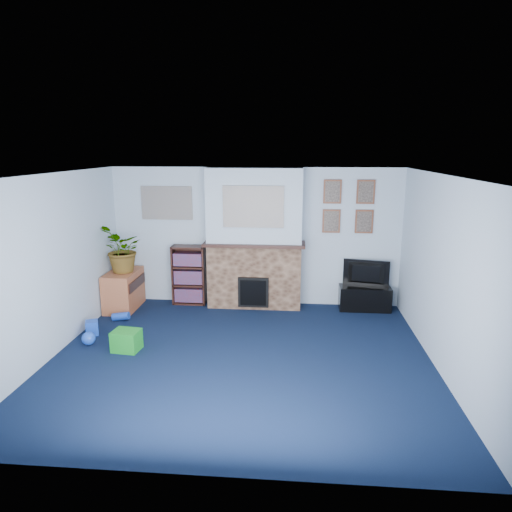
# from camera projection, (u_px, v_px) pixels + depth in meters

# --- Properties ---
(floor) EXTENTS (5.00, 4.50, 0.01)m
(floor) POSITION_uv_depth(u_px,v_px,m) (241.00, 358.00, 6.05)
(floor) COLOR black
(floor) RESTS_ON ground
(ceiling) EXTENTS (5.00, 4.50, 0.01)m
(ceiling) POSITION_uv_depth(u_px,v_px,m) (239.00, 175.00, 5.50)
(ceiling) COLOR white
(ceiling) RESTS_ON wall_back
(wall_back) EXTENTS (5.00, 0.04, 2.40)m
(wall_back) POSITION_uv_depth(u_px,v_px,m) (255.00, 237.00, 7.96)
(wall_back) COLOR silver
(wall_back) RESTS_ON ground
(wall_front) EXTENTS (5.00, 0.04, 2.40)m
(wall_front) POSITION_uv_depth(u_px,v_px,m) (206.00, 345.00, 3.60)
(wall_front) COLOR silver
(wall_front) RESTS_ON ground
(wall_left) EXTENTS (0.04, 4.50, 2.40)m
(wall_left) POSITION_uv_depth(u_px,v_px,m) (51.00, 266.00, 5.98)
(wall_left) COLOR silver
(wall_left) RESTS_ON ground
(wall_right) EXTENTS (0.04, 4.50, 2.40)m
(wall_right) POSITION_uv_depth(u_px,v_px,m) (443.00, 275.00, 5.57)
(wall_right) COLOR silver
(wall_right) RESTS_ON ground
(chimney_breast) EXTENTS (1.72, 0.50, 2.40)m
(chimney_breast) POSITION_uv_depth(u_px,v_px,m) (254.00, 240.00, 7.76)
(chimney_breast) COLOR brown
(chimney_breast) RESTS_ON ground
(collage_main) EXTENTS (1.00, 0.03, 0.68)m
(collage_main) POSITION_uv_depth(u_px,v_px,m) (253.00, 207.00, 7.42)
(collage_main) COLOR gray
(collage_main) RESTS_ON chimney_breast
(collage_left) EXTENTS (0.90, 0.03, 0.58)m
(collage_left) POSITION_uv_depth(u_px,v_px,m) (167.00, 203.00, 7.94)
(collage_left) COLOR gray
(collage_left) RESTS_ON wall_back
(portrait_tl) EXTENTS (0.30, 0.03, 0.40)m
(portrait_tl) POSITION_uv_depth(u_px,v_px,m) (332.00, 192.00, 7.64)
(portrait_tl) COLOR brown
(portrait_tl) RESTS_ON wall_back
(portrait_tr) EXTENTS (0.30, 0.03, 0.40)m
(portrait_tr) POSITION_uv_depth(u_px,v_px,m) (366.00, 192.00, 7.60)
(portrait_tr) COLOR brown
(portrait_tr) RESTS_ON wall_back
(portrait_bl) EXTENTS (0.30, 0.03, 0.40)m
(portrait_bl) POSITION_uv_depth(u_px,v_px,m) (331.00, 221.00, 7.76)
(portrait_bl) COLOR brown
(portrait_bl) RESTS_ON wall_back
(portrait_br) EXTENTS (0.30, 0.03, 0.40)m
(portrait_br) POSITION_uv_depth(u_px,v_px,m) (364.00, 222.00, 7.71)
(portrait_br) COLOR brown
(portrait_br) RESTS_ON wall_back
(tv_stand) EXTENTS (0.86, 0.36, 0.41)m
(tv_stand) POSITION_uv_depth(u_px,v_px,m) (365.00, 297.00, 7.81)
(tv_stand) COLOR black
(tv_stand) RESTS_ON ground
(television) EXTENTS (0.78, 0.26, 0.45)m
(television) POSITION_uv_depth(u_px,v_px,m) (366.00, 274.00, 7.74)
(television) COLOR black
(television) RESTS_ON tv_stand
(bookshelf) EXTENTS (0.58, 0.28, 1.05)m
(bookshelf) POSITION_uv_depth(u_px,v_px,m) (189.00, 276.00, 8.08)
(bookshelf) COLOR black
(bookshelf) RESTS_ON ground
(sideboard) EXTENTS (0.47, 0.84, 0.66)m
(sideboard) POSITION_uv_depth(u_px,v_px,m) (124.00, 289.00, 7.85)
(sideboard) COLOR #AE5C38
(sideboard) RESTS_ON ground
(potted_plant) EXTENTS (0.79, 0.86, 0.80)m
(potted_plant) POSITION_uv_depth(u_px,v_px,m) (123.00, 249.00, 7.64)
(potted_plant) COLOR #26661E
(potted_plant) RESTS_ON sideboard
(mantel_clock) EXTENTS (0.10, 0.06, 0.14)m
(mantel_clock) POSITION_uv_depth(u_px,v_px,m) (249.00, 238.00, 7.72)
(mantel_clock) COLOR gold
(mantel_clock) RESTS_ON chimney_breast
(mantel_candle) EXTENTS (0.05, 0.05, 0.16)m
(mantel_candle) POSITION_uv_depth(u_px,v_px,m) (276.00, 238.00, 7.68)
(mantel_candle) COLOR #B2BFC6
(mantel_candle) RESTS_ON chimney_breast
(mantel_teddy) EXTENTS (0.14, 0.14, 0.14)m
(mantel_teddy) POSITION_uv_depth(u_px,v_px,m) (222.00, 238.00, 7.76)
(mantel_teddy) COLOR gray
(mantel_teddy) RESTS_ON chimney_breast
(mantel_can) EXTENTS (0.06, 0.06, 0.13)m
(mantel_can) POSITION_uv_depth(u_px,v_px,m) (295.00, 240.00, 7.65)
(mantel_can) COLOR blue
(mantel_can) RESTS_ON chimney_breast
(green_crate) EXTENTS (0.39, 0.33, 0.29)m
(green_crate) POSITION_uv_depth(u_px,v_px,m) (127.00, 341.00, 6.25)
(green_crate) COLOR #198C26
(green_crate) RESTS_ON ground
(toy_ball) EXTENTS (0.19, 0.19, 0.19)m
(toy_ball) POSITION_uv_depth(u_px,v_px,m) (89.00, 339.00, 6.43)
(toy_ball) COLOR blue
(toy_ball) RESTS_ON ground
(toy_block) EXTENTS (0.23, 0.23, 0.21)m
(toy_block) POSITION_uv_depth(u_px,v_px,m) (92.00, 328.00, 6.78)
(toy_block) COLOR blue
(toy_block) RESTS_ON ground
(toy_tube) EXTENTS (0.28, 0.12, 0.16)m
(toy_tube) POSITION_uv_depth(u_px,v_px,m) (121.00, 316.00, 7.34)
(toy_tube) COLOR blue
(toy_tube) RESTS_ON ground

